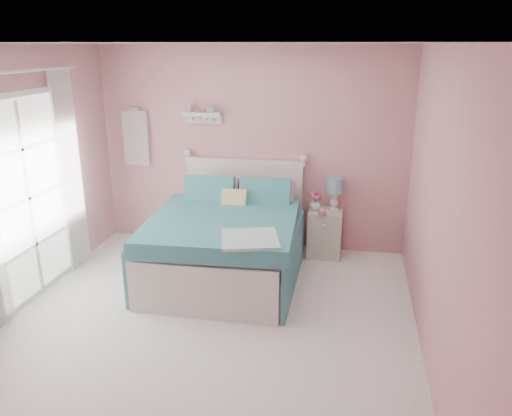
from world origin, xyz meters
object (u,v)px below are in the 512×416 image
(teacup, at_px, (322,212))
(vase, at_px, (315,204))
(bed, at_px, (227,243))
(table_lamp, at_px, (335,188))
(nightstand, at_px, (325,233))

(teacup, bearing_deg, vase, 120.80)
(bed, relative_size, teacup, 21.39)
(table_lamp, height_order, vase, table_lamp)
(vase, bearing_deg, teacup, -59.20)
(bed, height_order, table_lamp, bed)
(nightstand, bearing_deg, teacup, -101.50)
(bed, height_order, nightstand, bed)
(teacup, bearing_deg, bed, -148.67)
(nightstand, distance_m, table_lamp, 0.60)
(nightstand, bearing_deg, vase, 175.78)
(table_lamp, bearing_deg, nightstand, -144.18)
(bed, bearing_deg, teacup, 28.23)
(bed, distance_m, vase, 1.27)
(vase, bearing_deg, nightstand, -4.22)
(bed, xyz_separation_m, nightstand, (1.08, 0.80, -0.10))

